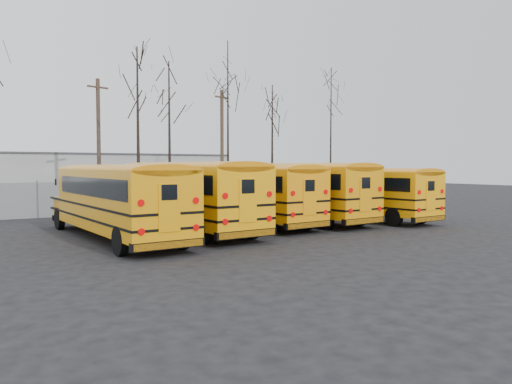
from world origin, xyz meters
TOP-DOWN VIEW (x-y plane):
  - ground at (0.00, 0.00)m, footprint 120.00×120.00m
  - fence at (0.00, 12.00)m, footprint 40.00×0.04m
  - distant_building at (2.00, 32.00)m, footprint 22.00×8.00m
  - bus_a at (-6.66, 1.30)m, footprint 2.92×10.92m
  - bus_b at (-3.42, 2.25)m, footprint 3.21×11.38m
  - bus_c at (0.21, 3.16)m, footprint 3.28×10.97m
  - bus_d at (3.23, 3.09)m, footprint 3.32×11.30m
  - bus_e at (6.84, 1.95)m, footprint 2.88×10.32m
  - utility_pole_left at (-2.60, 19.48)m, footprint 1.63×0.57m
  - utility_pole_right at (6.69, 17.51)m, footprint 1.55×0.67m
  - tree_3 at (-1.51, 13.88)m, footprint 0.26×0.26m
  - tree_4 at (1.04, 14.74)m, footprint 0.26×0.26m
  - tree_5 at (7.15, 17.33)m, footprint 0.26×0.26m
  - tree_6 at (10.53, 15.96)m, footprint 0.26×0.26m
  - tree_7 at (17.30, 16.55)m, footprint 0.26×0.26m

SIDE VIEW (x-z plane):
  - ground at x=0.00m, z-range 0.00..0.00m
  - fence at x=0.00m, z-range 0.00..2.00m
  - bus_e at x=6.84m, z-range 0.24..3.10m
  - bus_a at x=-6.66m, z-range 0.26..3.29m
  - bus_c at x=0.21m, z-range 0.26..3.29m
  - bus_d at x=3.23m, z-range 0.27..3.39m
  - bus_b at x=-3.42m, z-range 0.27..3.42m
  - distant_building at x=2.00m, z-range 0.00..4.00m
  - utility_pole_right at x=6.69m, z-range 0.12..9.15m
  - tree_6 at x=10.53m, z-range 0.00..9.53m
  - utility_pole_left at x=-2.60m, z-range 0.13..9.47m
  - tree_4 at x=1.04m, z-range 0.00..10.19m
  - tree_3 at x=-1.51m, z-range 0.00..10.70m
  - tree_7 at x=17.30m, z-range 0.00..11.72m
  - tree_5 at x=7.15m, z-range 0.00..12.95m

